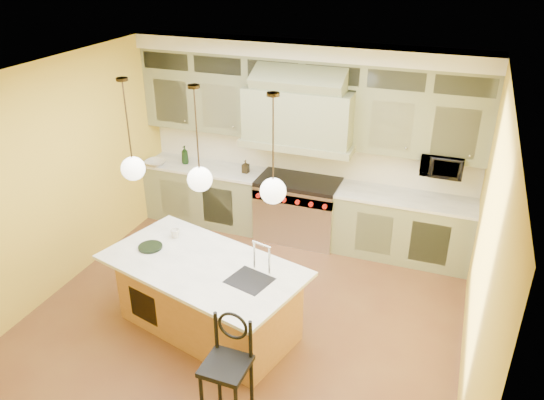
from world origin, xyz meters
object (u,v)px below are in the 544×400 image
at_px(range, 298,209).
at_px(microwave, 442,164).
at_px(kitchen_island, 208,295).
at_px(counter_stool, 227,366).

xyz_separation_m(range, microwave, (1.95, 0.11, 0.96)).
distance_m(range, kitchen_island, 2.42).
relative_size(counter_stool, microwave, 2.13).
height_order(range, kitchen_island, kitchen_island).
bearing_deg(range, microwave, 3.12).
xyz_separation_m(range, counter_stool, (0.47, -3.51, 0.17)).
bearing_deg(counter_stool, kitchen_island, 125.42).
distance_m(kitchen_island, microwave, 3.51).
distance_m(counter_stool, microwave, 3.99).
relative_size(range, counter_stool, 1.04).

